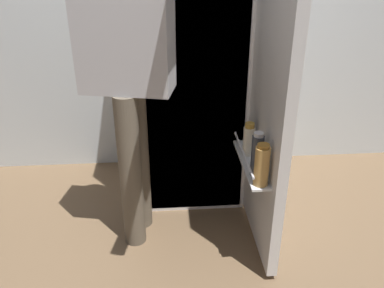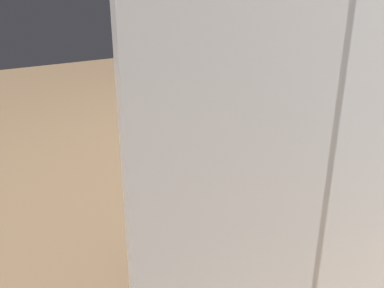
% 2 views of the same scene
% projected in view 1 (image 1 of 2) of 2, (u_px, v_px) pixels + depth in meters
% --- Properties ---
extents(ground_plane, '(6.69, 6.69, 0.00)m').
position_uv_depth(ground_plane, '(195.00, 235.00, 2.33)').
color(ground_plane, brown).
extents(refrigerator, '(0.71, 1.29, 1.78)m').
position_uv_depth(refrigerator, '(192.00, 61.00, 2.40)').
color(refrigerator, white).
rests_on(refrigerator, ground_plane).
extents(person, '(0.58, 0.82, 1.75)m').
position_uv_depth(person, '(128.00, 52.00, 1.89)').
color(person, '#665B4C').
rests_on(person, ground_plane).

